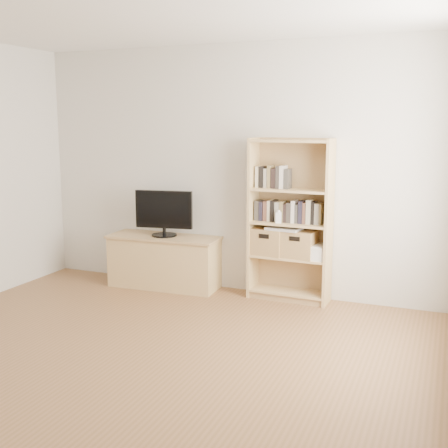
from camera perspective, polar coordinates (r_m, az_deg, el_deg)
The scene contains 12 objects.
floor at distance 4.14m, azimuth -12.34°, elevation -15.63°, with size 4.50×5.00×0.01m, color brown.
back_wall at distance 5.97m, azimuth 0.93°, elevation 5.53°, with size 4.50×0.02×2.60m, color silver.
tv_stand at distance 6.23m, azimuth -6.03°, elevation -3.90°, with size 1.19×0.45×0.55m, color tan.
bookshelf at distance 5.68m, azimuth 6.72°, elevation 0.35°, with size 0.82×0.29×1.64m, color tan.
television at distance 6.12m, azimuth -6.12°, elevation 1.08°, with size 0.63×0.05×0.50m, color black.
books_row_mid at distance 5.68m, azimuth 6.79°, elevation 1.33°, with size 0.84×0.16×0.23m, color #423E39.
books_row_upper at distance 5.70m, azimuth 5.10°, elevation 4.68°, with size 0.38×0.14×0.20m, color #423E39.
baby_monitor at distance 5.61m, azimuth 5.56°, elevation 0.64°, with size 0.06×0.04×0.11m, color white.
basket_left at distance 5.79m, azimuth 4.59°, elevation -1.74°, with size 0.33×0.27×0.27m, color #9B7F46.
basket_right at distance 5.69m, azimuth 7.62°, elevation -2.00°, with size 0.33×0.27×0.27m, color #9B7F46.
laptop at distance 5.69m, azimuth 6.15°, elevation -0.45°, with size 0.34×0.24×0.03m, color silver.
magazine_stack at distance 5.66m, azimuth 9.38°, elevation -2.91°, with size 0.18×0.26×0.12m, color silver.
Camera 1 is at (2.17, -3.04, 1.79)m, focal length 45.00 mm.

